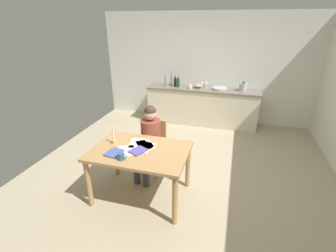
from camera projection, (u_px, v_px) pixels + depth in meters
The scene contains 24 objects.
ground_plane at pixel (181, 172), 4.17m from camera, with size 5.20×5.20×0.04m, color tan.
wall_back at pixel (206, 69), 5.93m from camera, with size 5.20×0.12×2.60m, color silver.
kitchen_counter at pixel (202, 106), 5.95m from camera, with size 2.66×0.64×0.90m.
dining_table at pixel (140, 157), 3.32m from camera, with size 1.32×0.91×0.77m.
chair_at_table at pixel (153, 144), 4.01m from camera, with size 0.44×0.44×0.89m.
person_seated at pixel (149, 138), 3.82m from camera, with size 0.36×0.61×1.19m.
coffee_mug at pixel (121, 156), 3.03m from camera, with size 0.12×0.09×0.09m.
candlestick at pixel (114, 139), 3.43m from camera, with size 0.06×0.06×0.25m.
book_magazine at pixel (114, 153), 3.19m from camera, with size 0.19×0.24×0.02m, color #465B9C.
book_cookery at pixel (138, 151), 3.23m from camera, with size 0.17×0.22×0.02m, color #594AA6.
paper_letter at pixel (145, 147), 3.36m from camera, with size 0.21×0.30×0.00m, color white.
paper_bill at pixel (137, 143), 3.46m from camera, with size 0.21×0.30×0.00m, color white.
paper_envelope at pixel (145, 145), 3.41m from camera, with size 0.21×0.30×0.00m, color white.
paper_receipt at pixel (126, 151), 3.25m from camera, with size 0.21×0.30×0.00m, color white.
sink_unit at pixel (220, 88), 5.67m from camera, with size 0.36×0.36×0.24m.
bottle_oil at pixel (166, 81), 5.92m from camera, with size 0.06×0.06×0.28m.
bottle_vinegar at pixel (172, 80), 5.99m from camera, with size 0.06×0.06×0.30m.
bottle_wine_red at pixel (175, 82), 5.88m from camera, with size 0.07×0.07×0.25m.
bottle_sauce at pixel (178, 83), 5.83m from camera, with size 0.06×0.06×0.25m.
mixing_bowl at pixel (198, 86), 5.79m from camera, with size 0.21×0.21×0.10m, color tan.
stovetop_kettle at pixel (243, 87), 5.50m from camera, with size 0.18×0.18×0.22m.
wine_glass_near_sink at pixel (206, 82), 5.85m from camera, with size 0.07×0.07×0.15m.
wine_glass_by_kettle at pixel (202, 82), 5.87m from camera, with size 0.07×0.07×0.15m.
teacup_on_counter at pixel (190, 87), 5.69m from camera, with size 0.12×0.08×0.09m.
Camera 1 is at (0.74, -3.42, 2.38)m, focal length 25.72 mm.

